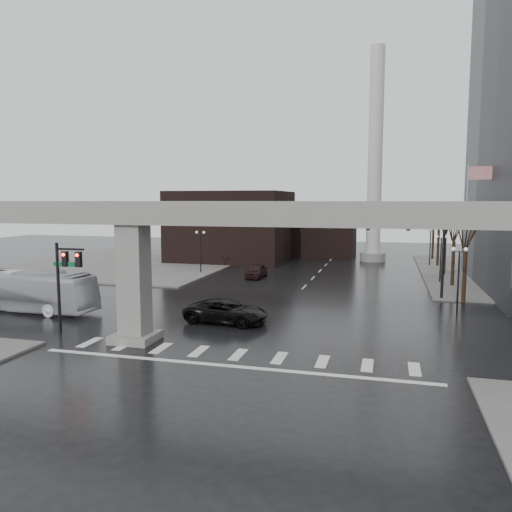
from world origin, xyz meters
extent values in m
plane|color=black|center=(0.00, 0.00, 0.00)|extent=(160.00, 160.00, 0.00)
cube|color=slate|center=(-26.00, 36.00, 0.07)|extent=(28.00, 36.00, 0.15)
cube|color=gray|center=(0.00, 0.00, 8.00)|extent=(48.00, 2.20, 1.40)
cube|color=gray|center=(-7.00, 0.00, 3.65)|extent=(1.60, 1.60, 7.30)
cube|color=gray|center=(-7.00, 0.00, 0.25)|extent=(2.60, 2.60, 0.50)
cube|color=black|center=(-14.00, 42.00, 5.00)|extent=(16.00, 14.00, 10.00)
cube|color=black|center=(-2.00, 52.00, 4.00)|extent=(10.00, 10.00, 8.00)
cylinder|color=beige|center=(6.00, 46.00, 15.00)|extent=(2.00, 2.00, 30.00)
cylinder|color=gray|center=(6.00, 46.00, 0.60)|extent=(3.60, 3.60, 1.20)
cylinder|color=black|center=(12.80, 18.80, 4.00)|extent=(0.24, 0.24, 8.00)
cylinder|color=black|center=(6.80, 18.80, 7.20)|extent=(12.00, 0.18, 0.18)
cube|color=black|center=(9.80, 18.80, 6.55)|extent=(0.35, 0.30, 1.00)
cube|color=black|center=(6.30, 18.80, 6.55)|extent=(0.35, 0.30, 1.00)
cube|color=black|center=(2.80, 18.80, 6.55)|extent=(0.35, 0.30, 1.00)
sphere|color=#FF0C05|center=(9.80, 18.62, 6.85)|extent=(0.20, 0.20, 0.20)
cube|color=#0D5C2C|center=(11.30, 18.80, 7.00)|extent=(1.80, 0.05, 0.35)
cube|color=#0D5C2C|center=(4.80, 18.80, 7.00)|extent=(1.80, 0.05, 0.35)
cylinder|color=black|center=(-12.80, 0.50, 3.00)|extent=(0.20, 0.20, 6.00)
cylinder|color=black|center=(-11.80, 0.50, 5.60)|extent=(2.00, 0.14, 0.14)
cube|color=black|center=(-12.20, 0.50, 4.95)|extent=(0.35, 0.30, 1.00)
cube|color=black|center=(-11.20, 0.50, 4.95)|extent=(0.35, 0.30, 1.00)
cube|color=#0D5C2C|center=(-12.30, 0.50, 4.60)|extent=(1.60, 0.05, 0.30)
cylinder|color=silver|center=(15.00, 22.00, 6.00)|extent=(0.12, 0.12, 12.00)
cube|color=red|center=(16.00, 22.00, 11.20)|extent=(2.00, 0.03, 1.20)
cylinder|color=black|center=(13.50, 14.00, 2.40)|extent=(0.14, 0.14, 4.80)
cube|color=black|center=(13.50, 14.00, 4.75)|extent=(0.90, 0.06, 0.06)
sphere|color=silver|center=(13.05, 14.00, 4.95)|extent=(0.32, 0.32, 0.32)
sphere|color=silver|center=(13.95, 14.00, 4.95)|extent=(0.32, 0.32, 0.32)
cylinder|color=black|center=(13.50, 28.00, 2.40)|extent=(0.14, 0.14, 4.80)
cube|color=black|center=(13.50, 28.00, 4.75)|extent=(0.90, 0.06, 0.06)
sphere|color=silver|center=(13.05, 28.00, 4.95)|extent=(0.32, 0.32, 0.32)
sphere|color=silver|center=(13.95, 28.00, 4.95)|extent=(0.32, 0.32, 0.32)
cylinder|color=black|center=(13.50, 42.00, 2.40)|extent=(0.14, 0.14, 4.80)
cube|color=black|center=(13.50, 42.00, 4.75)|extent=(0.90, 0.06, 0.06)
sphere|color=silver|center=(13.05, 42.00, 4.95)|extent=(0.32, 0.32, 0.32)
sphere|color=silver|center=(13.95, 42.00, 4.95)|extent=(0.32, 0.32, 0.32)
cylinder|color=black|center=(-13.50, 14.00, 2.40)|extent=(0.14, 0.14, 4.80)
cube|color=black|center=(-13.50, 14.00, 4.75)|extent=(0.90, 0.06, 0.06)
sphere|color=silver|center=(-13.95, 14.00, 4.95)|extent=(0.32, 0.32, 0.32)
sphere|color=silver|center=(-13.05, 14.00, 4.95)|extent=(0.32, 0.32, 0.32)
cylinder|color=black|center=(-13.50, 28.00, 2.40)|extent=(0.14, 0.14, 4.80)
cube|color=black|center=(-13.50, 28.00, 4.75)|extent=(0.90, 0.06, 0.06)
sphere|color=silver|center=(-13.95, 28.00, 4.95)|extent=(0.32, 0.32, 0.32)
sphere|color=silver|center=(-13.05, 28.00, 4.95)|extent=(0.32, 0.32, 0.32)
cylinder|color=black|center=(-13.50, 42.00, 2.40)|extent=(0.14, 0.14, 4.80)
cube|color=black|center=(-13.50, 42.00, 4.75)|extent=(0.90, 0.06, 0.06)
sphere|color=silver|center=(-13.95, 42.00, 4.95)|extent=(0.32, 0.32, 0.32)
sphere|color=silver|center=(-13.05, 42.00, 4.95)|extent=(0.32, 0.32, 0.32)
cylinder|color=black|center=(14.50, 18.00, 2.27)|extent=(0.34, 0.34, 4.55)
cylinder|color=black|center=(14.50, 18.00, 6.01)|extent=(0.12, 1.52, 2.98)
cylinder|color=black|center=(15.00, 18.25, 5.78)|extent=(0.83, 1.14, 2.51)
cylinder|color=black|center=(14.50, 26.00, 2.33)|extent=(0.34, 0.34, 4.66)
cylinder|color=black|center=(14.50, 26.00, 6.15)|extent=(0.12, 1.55, 3.05)
cylinder|color=black|center=(15.00, 26.25, 5.91)|extent=(0.85, 1.16, 2.57)
cylinder|color=black|center=(14.50, 34.00, 2.38)|extent=(0.34, 0.34, 4.76)
cylinder|color=black|center=(14.50, 34.00, 6.29)|extent=(0.12, 1.59, 3.11)
cylinder|color=black|center=(15.00, 34.25, 6.05)|extent=(0.86, 1.18, 2.62)
cylinder|color=black|center=(14.50, 42.00, 2.43)|extent=(0.34, 0.34, 4.87)
cylinder|color=black|center=(14.50, 42.00, 6.43)|extent=(0.12, 1.62, 3.18)
cylinder|color=black|center=(15.00, 42.25, 6.18)|extent=(0.88, 1.20, 2.68)
cylinder|color=black|center=(14.50, 50.00, 2.48)|extent=(0.34, 0.34, 4.97)
cylinder|color=black|center=(14.50, 50.00, 6.57)|extent=(0.12, 1.65, 3.25)
cylinder|color=black|center=(15.00, 50.25, 6.31)|extent=(0.89, 1.23, 2.74)
imported|color=black|center=(-2.98, 5.86, 0.84)|extent=(6.23, 3.24, 1.68)
imported|color=silver|center=(-19.34, 5.50, 1.64)|extent=(11.99, 3.81, 3.29)
imported|color=black|center=(-6.28, 26.72, 0.76)|extent=(1.81, 4.48, 1.52)
camera|label=1|loc=(8.06, -27.41, 8.76)|focal=35.00mm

